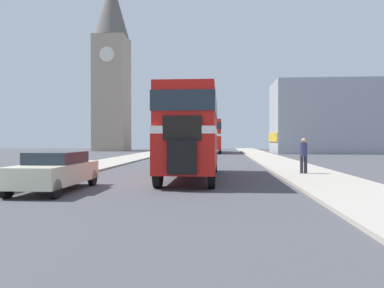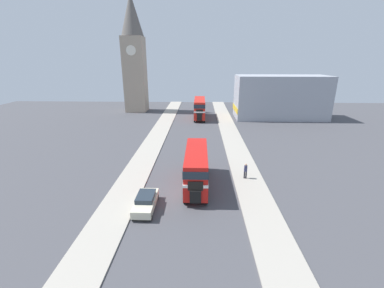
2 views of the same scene
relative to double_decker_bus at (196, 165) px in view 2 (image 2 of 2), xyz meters
name	(u,v)px [view 2 (image 2 of 2)]	position (x,y,z in m)	size (l,w,h in m)	color
ground_plane	(189,196)	(-0.70, -2.33, -2.45)	(120.00, 120.00, 0.00)	#47474C
sidewalk_right	(255,196)	(6.05, -2.33, -2.39)	(3.50, 120.00, 0.12)	#A8A093
sidewalk_left	(124,194)	(-7.45, -2.33, -2.39)	(3.50, 120.00, 0.12)	#A8A093
double_decker_bus	(196,165)	(0.00, 0.00, 0.00)	(2.39, 9.52, 4.09)	red
bus_distant	(200,107)	(0.22, 34.09, 0.23)	(2.49, 10.60, 4.49)	red
car_parked_near	(146,202)	(-4.64, -4.86, -1.70)	(1.79, 4.40, 1.43)	beige
pedestrian_walking	(246,170)	(5.70, 1.72, -1.30)	(0.37, 0.37, 1.83)	#282833
church_tower	(134,54)	(-16.56, 42.46, 12.13)	(5.51, 5.51, 28.53)	tan
shop_building_block	(280,97)	(19.01, 34.93, 2.45)	(20.70, 8.66, 9.81)	#999EA8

